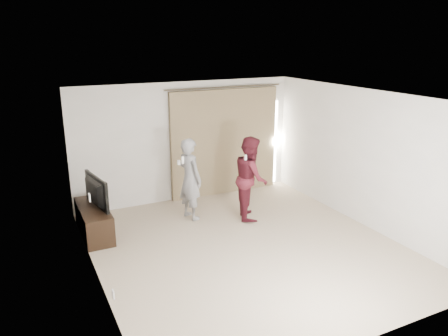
{
  "coord_description": "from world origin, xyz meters",
  "views": [
    {
      "loc": [
        -3.37,
        -5.97,
        3.51
      ],
      "look_at": [
        0.15,
        1.2,
        1.09
      ],
      "focal_mm": 35.0,
      "sensor_mm": 36.0,
      "label": 1
    }
  ],
  "objects_px": {
    "tv_console": "(94,221)",
    "person_man": "(190,179)",
    "tv": "(91,192)",
    "person_woman": "(251,178)"
  },
  "relations": [
    {
      "from": "tv_console",
      "to": "person_man",
      "type": "distance_m",
      "value": 1.97
    },
    {
      "from": "tv",
      "to": "person_woman",
      "type": "relative_size",
      "value": 0.61
    },
    {
      "from": "tv_console",
      "to": "person_man",
      "type": "xyz_separation_m",
      "value": [
        1.88,
        -0.07,
        0.55
      ]
    },
    {
      "from": "tv_console",
      "to": "tv",
      "type": "distance_m",
      "value": 0.56
    },
    {
      "from": "tv",
      "to": "person_man",
      "type": "bearing_deg",
      "value": -101.75
    },
    {
      "from": "person_man",
      "to": "person_woman",
      "type": "xyz_separation_m",
      "value": [
        1.1,
        -0.48,
        0.01
      ]
    },
    {
      "from": "tv",
      "to": "person_man",
      "type": "height_order",
      "value": "person_man"
    },
    {
      "from": "tv",
      "to": "person_woman",
      "type": "bearing_deg",
      "value": -110.1
    },
    {
      "from": "tv_console",
      "to": "person_man",
      "type": "bearing_deg",
      "value": -1.98
    },
    {
      "from": "tv_console",
      "to": "tv",
      "type": "bearing_deg",
      "value": 0.0
    }
  ]
}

